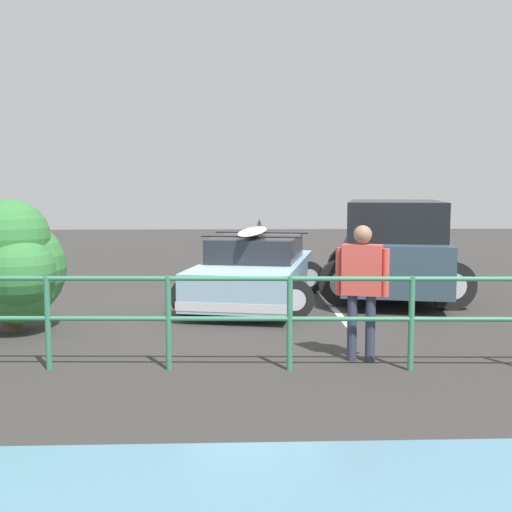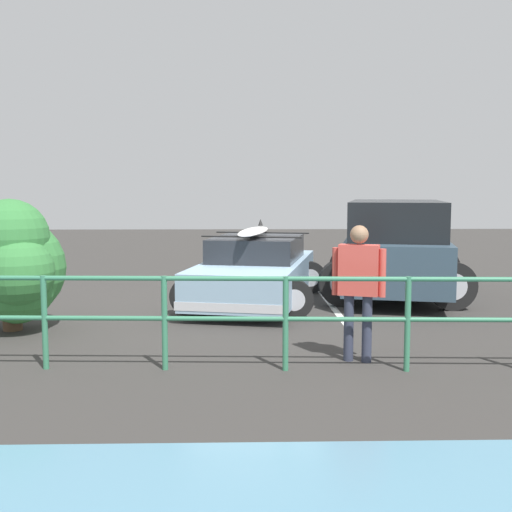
% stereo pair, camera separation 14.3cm
% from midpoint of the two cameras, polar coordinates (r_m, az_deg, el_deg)
% --- Properties ---
extents(ground_plane, '(44.00, 44.00, 0.02)m').
position_cam_midpoint_polar(ground_plane, '(11.91, -0.54, -4.38)').
color(ground_plane, '#383533').
rests_on(ground_plane, ground).
extents(parking_stripe, '(0.12, 4.38, 0.00)m').
position_cam_midpoint_polar(parking_stripe, '(12.20, 6.15, -4.11)').
color(parking_stripe, silver).
rests_on(parking_stripe, ground).
extents(sedan_car, '(2.96, 4.58, 1.52)m').
position_cam_midpoint_polar(sedan_car, '(12.02, -0.42, -1.32)').
color(sedan_car, '#8CADC6').
rests_on(sedan_car, ground).
extents(suv_car, '(3.30, 4.64, 1.90)m').
position_cam_midpoint_polar(suv_car, '(13.01, 11.88, 0.78)').
color(suv_car, '#334756').
rests_on(suv_car, ground).
extents(person_bystander, '(0.63, 0.34, 1.70)m').
position_cam_midpoint_polar(person_bystander, '(7.99, 8.89, -2.13)').
color(person_bystander, '#33384C').
rests_on(person_bystander, ground).
extents(railing_fence, '(10.04, 0.54, 1.12)m').
position_cam_midpoint_polar(railing_fence, '(7.60, 7.88, -4.71)').
color(railing_fence, '#387F5B').
rests_on(railing_fence, ground).
extents(bush_near_left, '(1.56, 1.74, 1.99)m').
position_cam_midpoint_polar(bush_near_left, '(10.16, -21.13, -0.61)').
color(bush_near_left, brown).
rests_on(bush_near_left, ground).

